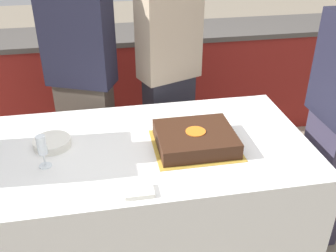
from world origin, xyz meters
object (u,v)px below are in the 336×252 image
Objects in this scene: person_cutting_cake at (169,77)px; person_standing_back at (83,83)px; cake at (195,139)px; plate_stack at (52,143)px; wine_glass at (42,147)px.

person_cutting_cake is 0.56m from person_standing_back.
cake is at bearing 68.79° from person_cutting_cake.
plate_stack is at bearing 18.77° from person_cutting_cake.
person_standing_back is (-0.56, -0.00, -0.00)m from person_cutting_cake.
cake is 0.73m from plate_stack.
person_cutting_cake is (0.74, 0.78, -0.03)m from wine_glass.
person_cutting_cake is at bearing 90.00° from cake.
person_cutting_cake is 1.00× the size of person_standing_back.
plate_stack is 1.15× the size of wine_glass.
person_standing_back reaches higher than wine_glass.
person_cutting_cake reaches higher than wine_glass.
person_standing_back is (-0.56, 0.73, 0.04)m from cake.
person_standing_back is at bearing 127.57° from cake.
cake is 2.60× the size of wine_glass.
person_standing_back reaches higher than cake.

